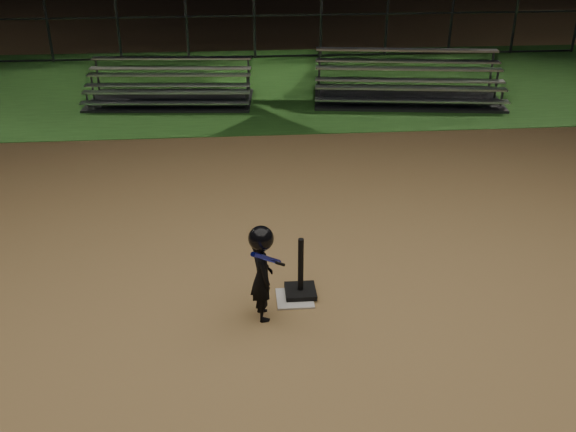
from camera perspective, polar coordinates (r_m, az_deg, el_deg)
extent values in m
plane|color=#9F7A48|center=(7.98, 0.60, -7.41)|extent=(80.00, 80.00, 0.00)
cube|color=#214E19|center=(17.18, -2.56, 11.66)|extent=(60.00, 8.00, 0.01)
cube|color=beige|center=(7.98, 0.60, -7.34)|extent=(0.45, 0.45, 0.02)
cube|color=black|center=(8.04, 1.12, -6.70)|extent=(0.38, 0.38, 0.06)
cylinder|color=black|center=(7.83, 1.14, -4.35)|extent=(0.07, 0.07, 0.71)
imported|color=black|center=(7.40, -2.34, -5.50)|extent=(0.33, 0.43, 1.07)
sphere|color=black|center=(7.14, -2.42, -2.00)|extent=(0.29, 0.29, 0.29)
cylinder|color=#1822CF|center=(7.09, -1.93, -3.79)|extent=(0.37, 0.50, 0.42)
cylinder|color=black|center=(7.28, -0.71, -4.27)|extent=(0.14, 0.17, 0.14)
cube|color=silver|center=(15.30, -10.79, 10.78)|extent=(3.86, 0.54, 0.04)
cube|color=silver|center=(15.09, -10.90, 9.87)|extent=(3.86, 0.54, 0.03)
cube|color=silver|center=(15.73, -10.55, 12.27)|extent=(3.86, 0.54, 0.04)
cube|color=silver|center=(15.52, -10.66, 11.39)|extent=(3.86, 0.54, 0.03)
cube|color=silver|center=(16.18, -10.32, 13.67)|extent=(3.86, 0.54, 0.04)
cube|color=silver|center=(15.96, -10.42, 12.84)|extent=(3.86, 0.54, 0.03)
cube|color=#38383D|center=(15.90, -10.36, 10.08)|extent=(3.99, 2.19, 0.06)
cube|color=#B4B4B9|center=(15.40, 10.84, 11.11)|extent=(4.42, 0.85, 0.04)
cube|color=#B4B4B9|center=(15.16, 10.91, 10.07)|extent=(4.42, 0.85, 0.03)
cube|color=#B4B4B9|center=(15.91, 10.67, 12.78)|extent=(4.42, 0.85, 0.04)
cube|color=#B4B4B9|center=(15.66, 10.74, 11.80)|extent=(4.42, 0.85, 0.03)
cube|color=#B4B4B9|center=(16.43, 10.51, 14.34)|extent=(4.42, 0.85, 0.04)
cube|color=#B4B4B9|center=(16.17, 10.57, 13.42)|extent=(4.42, 0.85, 0.03)
cube|color=#38383D|center=(16.09, 10.45, 10.30)|extent=(4.67, 2.72, 0.07)
cube|color=#38383D|center=(20.08, -2.94, 14.01)|extent=(20.00, 0.05, 0.05)
cube|color=#38383D|center=(19.85, -3.03, 17.39)|extent=(20.00, 0.05, 0.05)
cylinder|color=#38383D|center=(20.31, -17.88, 16.42)|extent=(0.08, 0.08, 2.50)
cylinder|color=#38383D|center=(19.85, -3.03, 17.39)|extent=(0.08, 0.08, 2.50)
cylinder|color=#38383D|center=(20.62, 11.67, 17.26)|extent=(0.08, 0.08, 2.50)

